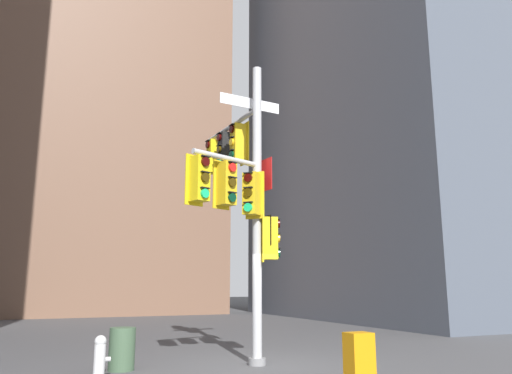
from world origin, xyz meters
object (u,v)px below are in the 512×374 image
fire_hydrant (100,356)px  trash_bin (122,349)px  signal_pole_assembly (239,184)px  newspaper_box (359,362)px

fire_hydrant → trash_bin: 0.92m
fire_hydrant → trash_bin: size_ratio=0.92×
signal_pole_assembly → fire_hydrant: bearing=-167.7°
trash_bin → fire_hydrant: bearing=-126.0°
newspaper_box → trash_bin: (-3.41, 3.82, -0.05)m
signal_pole_assembly → fire_hydrant: signal_pole_assembly is taller
newspaper_box → trash_bin: newspaper_box is taller
newspaper_box → trash_bin: bearing=131.8°
newspaper_box → fire_hydrant: bearing=142.2°
newspaper_box → trash_bin: size_ratio=1.10×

